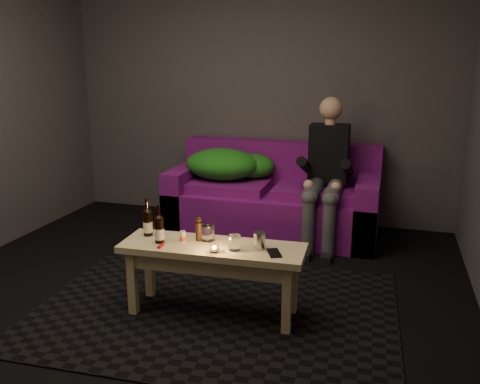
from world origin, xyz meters
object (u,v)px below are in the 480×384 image
at_px(coffee_table, 213,257).
at_px(steel_cup, 259,240).
at_px(person, 326,170).
at_px(beer_bottle_a, 148,222).
at_px(sofa, 274,201).
at_px(beer_bottle_b, 159,229).

height_order(coffee_table, steel_cup, steel_cup).
xyz_separation_m(person, beer_bottle_a, (-1.00, -1.55, -0.10)).
bearing_deg(steel_cup, coffee_table, -174.61).
distance_m(sofa, beer_bottle_b, 1.87).
relative_size(coffee_table, steel_cup, 11.49).
relative_size(sofa, beer_bottle_a, 7.74).
bearing_deg(coffee_table, beer_bottle_b, -170.89).
distance_m(coffee_table, beer_bottle_b, 0.39).
bearing_deg(beer_bottle_a, person, 57.18).
height_order(sofa, beer_bottle_a, sofa).
height_order(sofa, steel_cup, sofa).
relative_size(sofa, coffee_table, 1.63).
height_order(person, coffee_table, person).
bearing_deg(beer_bottle_b, person, 62.40).
distance_m(person, steel_cup, 1.60).
relative_size(sofa, steel_cup, 18.72).
distance_m(person, coffee_table, 1.71).
xyz_separation_m(beer_bottle_a, beer_bottle_b, (0.14, -0.11, -0.00)).
xyz_separation_m(coffee_table, beer_bottle_b, (-0.35, -0.06, 0.18)).
height_order(sofa, beer_bottle_b, sofa).
bearing_deg(beer_bottle_a, beer_bottle_b, -37.87).
distance_m(sofa, steel_cup, 1.78).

